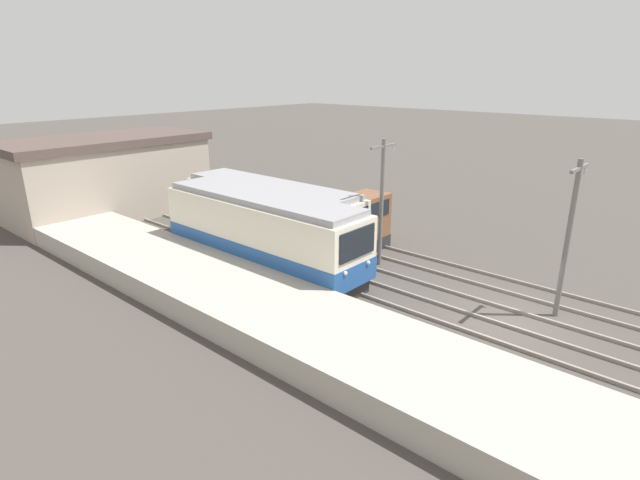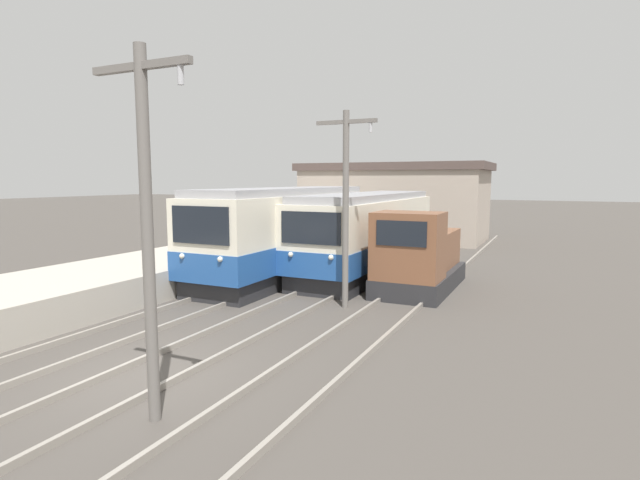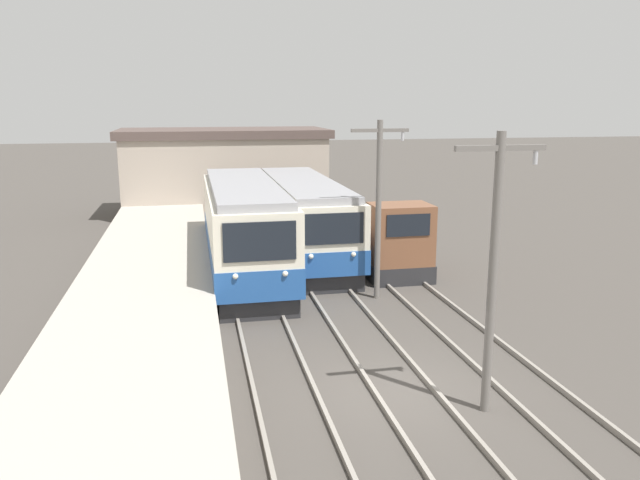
# 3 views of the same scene
# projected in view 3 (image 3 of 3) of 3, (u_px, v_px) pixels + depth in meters

# --- Properties ---
(ground_plane) EXTENTS (200.00, 200.00, 0.00)m
(ground_plane) POSITION_uv_depth(u_px,v_px,m) (394.00, 392.00, 14.94)
(ground_plane) COLOR #47423D
(platform_left) EXTENTS (4.50, 54.00, 1.04)m
(platform_left) POSITION_uv_depth(u_px,v_px,m) (122.00, 396.00, 13.59)
(platform_left) COLOR #ADA599
(platform_left) RESTS_ON ground
(track_left) EXTENTS (1.54, 60.00, 0.14)m
(track_left) POSITION_uv_depth(u_px,v_px,m) (287.00, 399.00, 14.41)
(track_left) COLOR gray
(track_left) RESTS_ON ground
(track_center) EXTENTS (1.54, 60.00, 0.14)m
(track_center) POSITION_uv_depth(u_px,v_px,m) (403.00, 388.00, 14.96)
(track_center) COLOR gray
(track_center) RESTS_ON ground
(track_right) EXTENTS (1.54, 60.00, 0.14)m
(track_right) POSITION_uv_depth(u_px,v_px,m) (517.00, 377.00, 15.55)
(track_right) COLOR gray
(track_right) RESTS_ON ground
(commuter_train_left) EXTENTS (2.84, 11.35, 3.75)m
(commuter_train_left) POSITION_uv_depth(u_px,v_px,m) (245.00, 233.00, 24.52)
(commuter_train_left) COLOR #28282B
(commuter_train_left) RESTS_ON ground
(commuter_train_center) EXTENTS (2.84, 11.42, 3.50)m
(commuter_train_center) POSITION_uv_depth(u_px,v_px,m) (304.00, 222.00, 27.36)
(commuter_train_center) COLOR #28282B
(commuter_train_center) RESTS_ON ground
(shunting_locomotive) EXTENTS (2.40, 5.44, 3.00)m
(shunting_locomotive) POSITION_uv_depth(u_px,v_px,m) (388.00, 242.00, 25.49)
(shunting_locomotive) COLOR #28282B
(shunting_locomotive) RESTS_ON ground
(catenary_mast_near) EXTENTS (2.00, 0.20, 6.22)m
(catenary_mast_near) POSITION_uv_depth(u_px,v_px,m) (494.00, 263.00, 13.31)
(catenary_mast_near) COLOR slate
(catenary_mast_near) RESTS_ON ground
(catenary_mast_mid) EXTENTS (2.00, 0.20, 6.22)m
(catenary_mast_mid) POSITION_uv_depth(u_px,v_px,m) (379.00, 203.00, 21.37)
(catenary_mast_mid) COLOR slate
(catenary_mast_mid) RESTS_ON ground
(station_building) EXTENTS (12.60, 6.30, 5.19)m
(station_building) POSITION_uv_depth(u_px,v_px,m) (225.00, 171.00, 38.74)
(station_building) COLOR #AD9E8E
(station_building) RESTS_ON ground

